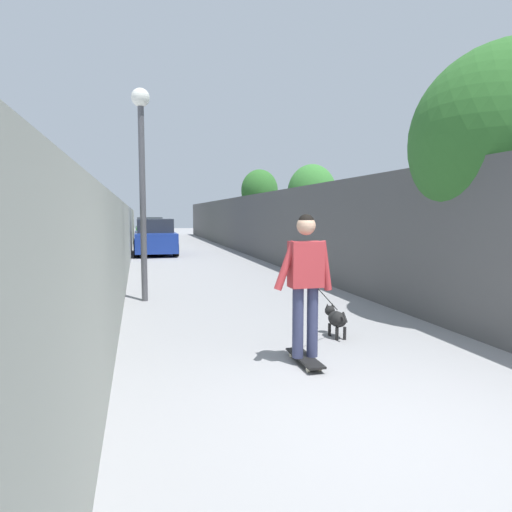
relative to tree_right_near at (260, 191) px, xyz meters
name	(u,v)px	position (x,y,z in m)	size (l,w,h in m)	color
ground_plane	(197,261)	(-5.00, 3.75, -2.87)	(80.00, 80.00, 0.00)	gray
wall_left	(124,237)	(-7.00, 6.32, -1.86)	(48.00, 0.30, 2.02)	#999E93
fence_right	(278,228)	(-7.00, 1.19, -1.60)	(48.00, 0.30, 2.54)	#4C4C4C
tree_right_near	(260,191)	(0.00, 0.00, 0.00)	(1.81, 1.81, 3.94)	#473523
tree_right_mid	(312,194)	(-6.00, -0.43, -0.37)	(1.82, 1.82, 3.59)	#473523
tree_right_far	(511,142)	(-16.00, 0.10, 0.02)	(3.14, 3.14, 4.45)	#473523
lamp_post	(142,156)	(-12.74, 5.77, 0.01)	(0.36, 0.36, 4.19)	#4C4C51
skateboard	(305,358)	(-17.23, 4.01, -2.80)	(0.80, 0.21, 0.08)	black
person_skateboarder	(306,274)	(-17.23, 4.01, -1.81)	(0.23, 0.71, 1.67)	#333859
dog	(336,318)	(-16.24, 3.17, -2.59)	(1.30, 0.96, 1.06)	black
car_near	(155,238)	(-1.76, 5.17, -2.15)	(3.99, 1.80, 1.54)	navy
car_far	(150,231)	(7.31, 5.17, -2.15)	(4.01, 1.80, 1.54)	#336B38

